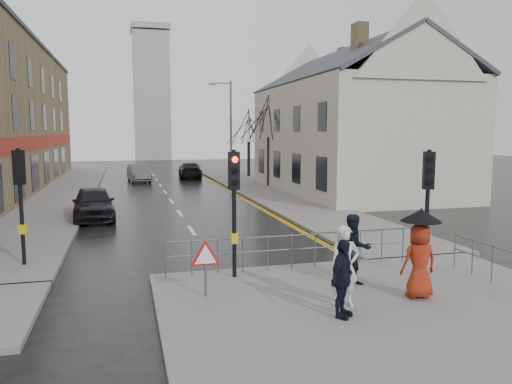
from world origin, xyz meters
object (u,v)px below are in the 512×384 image
pedestrian_a (345,266)px  pedestrian_b (354,250)px  pedestrian_d (342,279)px  car_parked (93,203)px  car_mid (139,173)px  pedestrian_with_umbrella (420,250)px

pedestrian_a → pedestrian_b: size_ratio=1.00×
pedestrian_d → pedestrian_a: bearing=17.7°
pedestrian_d → car_parked: pedestrian_d is taller
pedestrian_a → pedestrian_b: bearing=62.5°
car_mid → pedestrian_a: bearing=-89.6°
pedestrian_b → car_mid: bearing=104.2°
pedestrian_a → pedestrian_with_umbrella: size_ratio=0.87×
pedestrian_d → car_mid: 31.93m
pedestrian_b → pedestrian_with_umbrella: pedestrian_with_umbrella is taller
pedestrian_b → car_parked: size_ratio=0.41×
pedestrian_with_umbrella → pedestrian_a: bearing=-177.6°
pedestrian_d → car_mid: (-3.21, 31.77, -0.26)m
pedestrian_with_umbrella → car_mid: pedestrian_with_umbrella is taller
pedestrian_a → pedestrian_with_umbrella: bearing=8.1°
pedestrian_d → car_mid: bearing=52.4°
pedestrian_b → pedestrian_d: bearing=-116.1°
pedestrian_with_umbrella → car_mid: bearing=100.0°
pedestrian_a → car_parked: (-6.08, 13.84, -0.29)m
pedestrian_d → car_mid: pedestrian_d is taller
pedestrian_b → pedestrian_with_umbrella: (1.04, -1.27, 0.22)m
car_mid → pedestrian_with_umbrella: bearing=-86.2°
pedestrian_b → car_parked: bearing=124.9°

